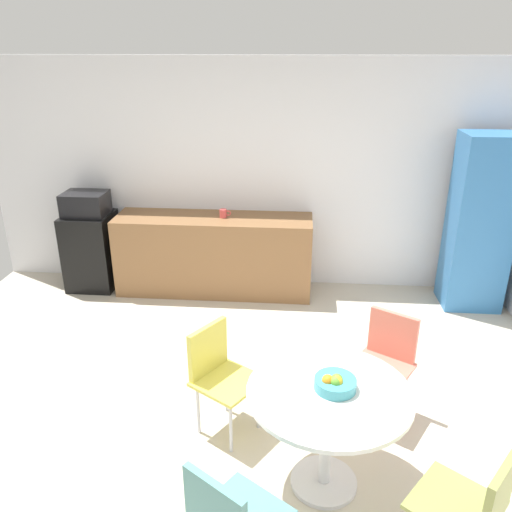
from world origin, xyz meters
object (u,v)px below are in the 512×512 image
object	(u,v)px
round_table	(328,411)
chair_coral	(387,353)
chair_yellow	(217,367)
microwave	(86,204)
chair_olive	(476,503)
mini_fridge	(92,251)
mug_white	(223,213)
fruit_bowl	(335,383)
locker_cabinet	(480,224)

from	to	relation	value
round_table	chair_coral	world-z (taller)	chair_coral
chair_yellow	chair_coral	world-z (taller)	same
microwave	chair_olive	bearing A→B (deg)	-45.20
chair_yellow	chair_olive	bearing A→B (deg)	-35.43
mini_fridge	round_table	world-z (taller)	mini_fridge
microwave	chair_yellow	distance (m)	3.02
chair_coral	mug_white	size ratio (longest dim) A/B	6.43
chair_coral	fruit_bowl	size ratio (longest dim) A/B	3.21
round_table	fruit_bowl	xyz separation A→B (m)	(0.03, 0.02, 0.20)
mini_fridge	chair_olive	size ratio (longest dim) A/B	1.08
chair_olive	fruit_bowl	xyz separation A→B (m)	(-0.70, 0.58, 0.27)
chair_coral	mug_white	world-z (taller)	mug_white
microwave	fruit_bowl	bearing A→B (deg)	-46.48
microwave	chair_yellow	world-z (taller)	microwave
microwave	chair_olive	distance (m)	4.81
chair_yellow	chair_coral	distance (m)	1.29
microwave	round_table	xyz separation A→B (m)	(2.64, -2.83, -0.43)
mini_fridge	chair_coral	distance (m)	3.73
mini_fridge	chair_yellow	size ratio (longest dim) A/B	1.08
locker_cabinet	round_table	distance (m)	3.23
chair_yellow	fruit_bowl	distance (m)	0.98
mini_fridge	chair_yellow	bearing A→B (deg)	-51.26
chair_yellow	microwave	bearing A→B (deg)	128.74
locker_cabinet	chair_olive	world-z (taller)	locker_cabinet
mini_fridge	chair_olive	bearing A→B (deg)	-45.20
locker_cabinet	fruit_bowl	size ratio (longest dim) A/B	7.30
chair_coral	mini_fridge	bearing A→B (deg)	146.87
round_table	fruit_bowl	distance (m)	0.20
mini_fridge	locker_cabinet	bearing A→B (deg)	-1.32
round_table	fruit_bowl	world-z (taller)	fruit_bowl
fruit_bowl	mug_white	distance (m)	3.03
mini_fridge	fruit_bowl	xyz separation A→B (m)	(2.67, -2.81, 0.34)
mini_fridge	mug_white	bearing A→B (deg)	0.40
locker_cabinet	chair_yellow	distance (m)	3.35
chair_olive	mug_white	world-z (taller)	mug_white
locker_cabinet	chair_coral	xyz separation A→B (m)	(-1.22, -1.94, -0.42)
fruit_bowl	mug_white	xyz separation A→B (m)	(-1.09, 2.82, 0.16)
round_table	mug_white	distance (m)	3.05
microwave	round_table	distance (m)	3.89
round_table	fruit_bowl	size ratio (longest dim) A/B	3.94
chair_yellow	chair_coral	bearing A→B (deg)	12.80
round_table	chair_olive	xyz separation A→B (m)	(0.73, -0.57, -0.07)
chair_coral	fruit_bowl	xyz separation A→B (m)	(-0.45, -0.78, 0.27)
locker_cabinet	chair_coral	size ratio (longest dim) A/B	2.27
mini_fridge	chair_coral	bearing A→B (deg)	-33.13
fruit_bowl	mug_white	size ratio (longest dim) A/B	2.01
mini_fridge	microwave	xyz separation A→B (m)	(0.00, 0.00, 0.58)
round_table	chair_olive	distance (m)	0.93
locker_cabinet	chair_coral	distance (m)	2.33
locker_cabinet	chair_yellow	bearing A→B (deg)	-138.10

